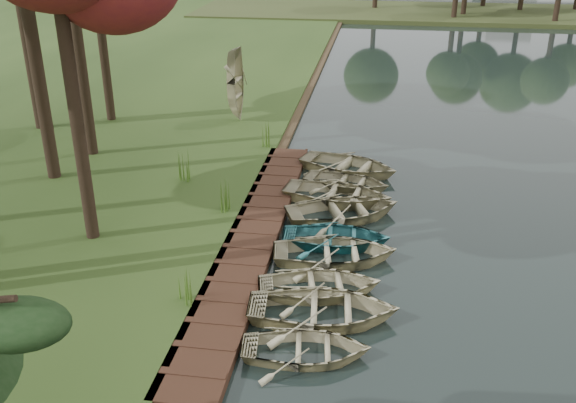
# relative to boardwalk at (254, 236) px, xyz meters

# --- Properties ---
(ground) EXTENTS (300.00, 300.00, 0.00)m
(ground) POSITION_rel_boardwalk_xyz_m (1.60, 0.00, -0.15)
(ground) COLOR #3D2F1D
(boardwalk) EXTENTS (1.60, 16.00, 0.30)m
(boardwalk) POSITION_rel_boardwalk_xyz_m (0.00, 0.00, 0.00)
(boardwalk) COLOR #341E14
(boardwalk) RESTS_ON ground
(peninsula) EXTENTS (50.00, 14.00, 0.45)m
(peninsula) POSITION_rel_boardwalk_xyz_m (9.60, 50.00, 0.08)
(peninsula) COLOR #343F1C
(peninsula) RESTS_ON ground
(rowboat_0) EXTENTS (3.32, 2.54, 0.64)m
(rowboat_0) POSITION_rel_boardwalk_xyz_m (2.43, -5.74, 0.22)
(rowboat_0) COLOR tan
(rowboat_0) RESTS_ON water
(rowboat_1) EXTENTS (4.17, 3.16, 0.82)m
(rowboat_1) POSITION_rel_boardwalk_xyz_m (2.68, -4.15, 0.31)
(rowboat_1) COLOR tan
(rowboat_1) RESTS_ON water
(rowboat_2) EXTENTS (3.86, 3.11, 0.71)m
(rowboat_2) POSITION_rel_boardwalk_xyz_m (2.46, -2.93, 0.25)
(rowboat_2) COLOR tan
(rowboat_2) RESTS_ON water
(rowboat_3) EXTENTS (4.14, 3.25, 0.78)m
(rowboat_3) POSITION_rel_boardwalk_xyz_m (2.72, -1.04, 0.29)
(rowboat_3) COLOR tan
(rowboat_3) RESTS_ON water
(rowboat_4) EXTENTS (3.56, 2.63, 0.71)m
(rowboat_4) POSITION_rel_boardwalk_xyz_m (2.68, -0.02, 0.26)
(rowboat_4) COLOR #27696D
(rowboat_4) RESTS_ON water
(rowboat_5) EXTENTS (4.76, 4.13, 0.82)m
(rowboat_5) POSITION_rel_boardwalk_xyz_m (2.78, 1.95, 0.31)
(rowboat_5) COLOR tan
(rowboat_5) RESTS_ON water
(rowboat_6) EXTENTS (4.36, 3.42, 0.82)m
(rowboat_6) POSITION_rel_boardwalk_xyz_m (2.47, 3.29, 0.31)
(rowboat_6) COLOR tan
(rowboat_6) RESTS_ON water
(rowboat_7) EXTENTS (3.73, 3.02, 0.68)m
(rowboat_7) POSITION_rel_boardwalk_xyz_m (2.71, 4.63, 0.24)
(rowboat_7) COLOR tan
(rowboat_7) RESTS_ON water
(rowboat_8) EXTENTS (4.72, 4.00, 0.83)m
(rowboat_8) POSITION_rel_boardwalk_xyz_m (2.69, 6.21, 0.32)
(rowboat_8) COLOR tan
(rowboat_8) RESTS_ON water
(stored_rowboat) EXTENTS (3.66, 2.70, 0.73)m
(stored_rowboat) POSITION_rel_boardwalk_xyz_m (-3.08, 11.67, 0.52)
(stored_rowboat) COLOR tan
(stored_rowboat) RESTS_ON bank
(reeds_0) EXTENTS (0.60, 0.60, 0.91)m
(reeds_0) POSITION_rel_boardwalk_xyz_m (-1.00, -4.18, 0.61)
(reeds_0) COLOR #3F661E
(reeds_0) RESTS_ON bank
(reeds_1) EXTENTS (0.60, 0.60, 1.10)m
(reeds_1) POSITION_rel_boardwalk_xyz_m (-3.47, 3.94, 0.70)
(reeds_1) COLOR #3F661E
(reeds_1) RESTS_ON bank
(reeds_2) EXTENTS (0.60, 0.60, 1.07)m
(reeds_2) POSITION_rel_boardwalk_xyz_m (-1.19, 1.38, 0.68)
(reeds_2) COLOR #3F661E
(reeds_2) RESTS_ON bank
(reeds_3) EXTENTS (0.60, 0.60, 1.11)m
(reeds_3) POSITION_rel_boardwalk_xyz_m (-1.00, 8.13, 0.71)
(reeds_3) COLOR #3F661E
(reeds_3) RESTS_ON bank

